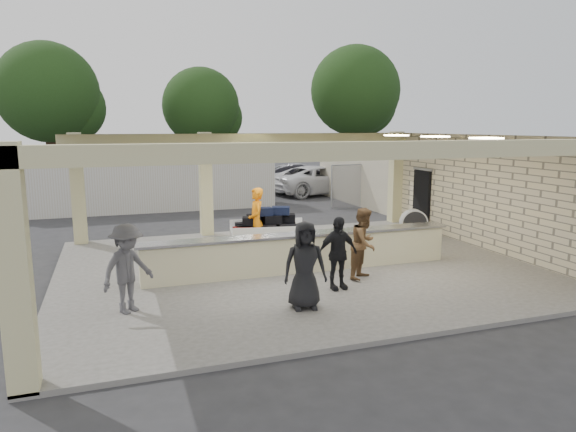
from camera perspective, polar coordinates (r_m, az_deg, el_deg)
name	(u,v)px	position (r m, az deg, el deg)	size (l,w,h in m)	color
ground	(296,269)	(13.68, 0.84, -5.94)	(120.00, 120.00, 0.00)	#2B2B2D
pavilion	(295,215)	(14.06, 0.75, 0.14)	(12.01, 10.00, 3.55)	#5F5C58
baggage_counter	(302,252)	(13.07, 1.59, -4.03)	(8.20, 0.58, 0.98)	beige
luggage_cart	(267,228)	(15.07, -2.33, -1.32)	(2.43, 1.73, 1.30)	silver
drum_fan	(414,223)	(17.19, 13.78, -0.79)	(0.93, 0.54, 0.98)	silver
baggage_handler	(256,221)	(14.72, -3.55, -0.57)	(0.70, 0.38, 1.92)	orange
passenger_a	(364,243)	(12.49, 8.47, -3.02)	(0.84, 0.37, 1.73)	brown
passenger_b	(337,253)	(11.60, 5.52, -4.12)	(0.98, 0.36, 1.66)	black
passenger_c	(127,269)	(10.58, -17.41, -5.60)	(1.15, 0.40, 1.78)	#4F4E54
passenger_d	(305,265)	(10.34, 1.88, -5.48)	(0.87, 0.36, 1.79)	black
car_white_a	(320,180)	(28.62, 3.55, 4.02)	(2.63, 5.55, 1.59)	white
car_white_b	(407,178)	(30.48, 13.06, 4.11)	(1.84, 4.94, 1.56)	white
car_dark	(303,178)	(29.73, 1.66, 4.25)	(1.68, 4.75, 1.58)	black
container_white	(148,183)	(24.04, -15.29, 3.59)	(11.31, 2.26, 2.45)	silver
fence	(443,181)	(26.52, 16.83, 3.70)	(12.06, 0.06, 2.03)	gray
tree_left	(54,97)	(36.72, -24.58, 11.95)	(6.60, 6.30, 9.00)	#382619
tree_mid	(205,109)	(39.14, -9.22, 11.61)	(6.00, 5.60, 8.00)	#382619
tree_right	(358,95)	(42.05, 7.76, 13.23)	(7.20, 7.00, 10.00)	#382619
adjacent_building	(406,170)	(26.47, 12.97, 5.05)	(6.00, 8.00, 3.20)	beige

